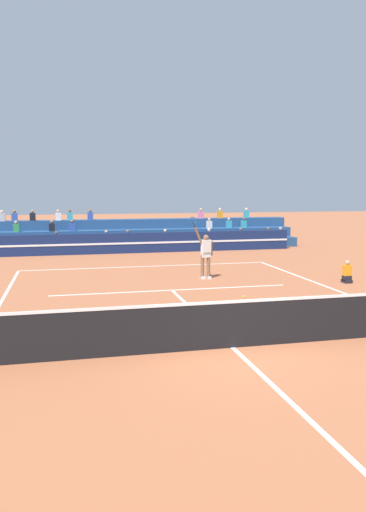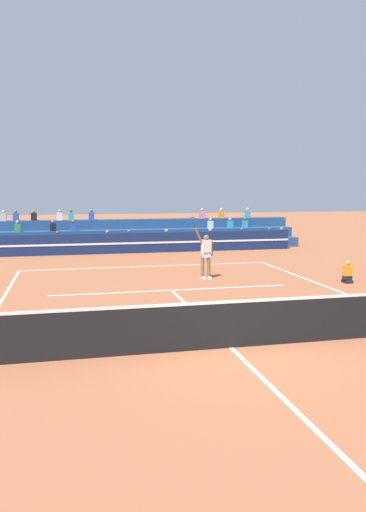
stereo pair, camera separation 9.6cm
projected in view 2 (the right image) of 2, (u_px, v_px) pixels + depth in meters
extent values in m
plane|color=#AD603D|center=(231.00, 348.00, 10.93)|extent=(120.00, 120.00, 0.00)
cube|color=white|center=(147.00, 266.00, 22.42)|extent=(11.00, 0.10, 0.01)
cube|color=white|center=(172.00, 290.00, 17.13)|extent=(8.25, 0.10, 0.01)
cube|color=white|center=(231.00, 348.00, 10.93)|extent=(0.10, 12.85, 0.01)
cube|color=black|center=(231.00, 326.00, 10.86)|extent=(11.90, 0.02, 1.00)
cube|color=white|center=(232.00, 302.00, 10.79)|extent=(11.90, 0.04, 0.06)
cube|color=navy|center=(133.00, 243.00, 27.04)|extent=(18.00, 0.24, 1.10)
cube|color=white|center=(134.00, 243.00, 26.91)|extent=(18.00, 0.02, 0.10)
cube|color=navy|center=(131.00, 245.00, 28.31)|extent=(20.22, 0.95, 0.55)
cube|color=#2D4CA5|center=(107.00, 238.00, 27.79)|extent=(0.32, 0.22, 0.44)
sphere|color=tan|center=(107.00, 232.00, 27.74)|extent=(0.18, 0.18, 0.18)
cube|color=silver|center=(210.00, 235.00, 29.11)|extent=(0.32, 0.22, 0.44)
sphere|color=beige|center=(210.00, 230.00, 29.06)|extent=(0.18, 0.18, 0.18)
cube|color=purple|center=(129.00, 237.00, 28.05)|extent=(0.32, 0.22, 0.44)
sphere|color=brown|center=(129.00, 231.00, 28.01)|extent=(0.18, 0.18, 0.18)
cube|color=red|center=(281.00, 234.00, 30.10)|extent=(0.32, 0.22, 0.44)
sphere|color=tan|center=(282.00, 228.00, 30.06)|extent=(0.18, 0.18, 0.18)
cube|color=#338C4C|center=(166.00, 236.00, 28.53)|extent=(0.32, 0.22, 0.44)
sphere|color=beige|center=(166.00, 231.00, 28.49)|extent=(0.18, 0.18, 0.18)
cube|color=purple|center=(58.00, 239.00, 27.19)|extent=(0.32, 0.22, 0.44)
sphere|color=brown|center=(58.00, 233.00, 27.15)|extent=(0.18, 0.18, 0.18)
cube|color=yellow|center=(269.00, 234.00, 29.93)|extent=(0.32, 0.22, 0.44)
sphere|color=brown|center=(269.00, 229.00, 29.88)|extent=(0.18, 0.18, 0.18)
cube|color=#338C4C|center=(242.00, 235.00, 29.54)|extent=(0.32, 0.22, 0.44)
sphere|color=brown|center=(242.00, 229.00, 29.50)|extent=(0.18, 0.18, 0.18)
cube|color=navy|center=(128.00, 239.00, 29.19)|extent=(20.22, 0.95, 1.10)
cube|color=teal|center=(230.00, 224.00, 30.29)|extent=(0.32, 0.22, 0.44)
sphere|color=tan|center=(230.00, 219.00, 30.25)|extent=(0.18, 0.18, 0.18)
cube|color=silver|center=(210.00, 225.00, 30.02)|extent=(0.32, 0.22, 0.44)
sphere|color=tan|center=(210.00, 219.00, 29.97)|extent=(0.18, 0.18, 0.18)
cube|color=#2D4CA5|center=(73.00, 227.00, 28.22)|extent=(0.32, 0.22, 0.44)
sphere|color=brown|center=(73.00, 221.00, 28.18)|extent=(0.18, 0.18, 0.18)
cube|color=#338C4C|center=(18.00, 228.00, 27.55)|extent=(0.32, 0.22, 0.44)
sphere|color=tan|center=(17.00, 222.00, 27.51)|extent=(0.18, 0.18, 0.18)
cube|color=teal|center=(245.00, 224.00, 30.50)|extent=(0.32, 0.22, 0.44)
sphere|color=brown|center=(245.00, 219.00, 30.46)|extent=(0.18, 0.18, 0.18)
cube|color=black|center=(53.00, 227.00, 27.98)|extent=(0.32, 0.22, 0.44)
sphere|color=#9E7051|center=(53.00, 222.00, 27.93)|extent=(0.18, 0.18, 0.18)
cube|color=navy|center=(127.00, 233.00, 30.07)|extent=(20.22, 0.95, 1.65)
cube|color=orange|center=(221.00, 215.00, 31.07)|extent=(0.32, 0.22, 0.44)
sphere|color=beige|center=(221.00, 209.00, 31.03)|extent=(0.18, 0.18, 0.18)
cube|color=teal|center=(71.00, 216.00, 29.05)|extent=(0.32, 0.22, 0.44)
sphere|color=brown|center=(71.00, 211.00, 29.00)|extent=(0.18, 0.18, 0.18)
cube|color=pink|center=(202.00, 215.00, 30.80)|extent=(0.32, 0.22, 0.44)
sphere|color=tan|center=(202.00, 210.00, 30.76)|extent=(0.18, 0.18, 0.18)
cube|color=black|center=(34.00, 217.00, 28.58)|extent=(0.32, 0.22, 0.44)
sphere|color=#9E7051|center=(34.00, 211.00, 28.54)|extent=(0.18, 0.18, 0.18)
cube|color=silver|center=(60.00, 217.00, 28.90)|extent=(0.32, 0.22, 0.44)
sphere|color=tan|center=(59.00, 211.00, 28.86)|extent=(0.18, 0.18, 0.18)
cube|color=teal|center=(248.00, 214.00, 31.46)|extent=(0.32, 0.22, 0.44)
sphere|color=beige|center=(248.00, 209.00, 31.42)|extent=(0.18, 0.18, 0.18)
cube|color=#B2B2B7|center=(4.00, 217.00, 28.22)|extent=(0.32, 0.22, 0.44)
sphere|color=beige|center=(3.00, 212.00, 28.17)|extent=(0.18, 0.18, 0.18)
cube|color=#2D4CA5|center=(16.00, 217.00, 28.36)|extent=(0.32, 0.22, 0.44)
sphere|color=brown|center=(16.00, 211.00, 28.32)|extent=(0.18, 0.18, 0.18)
cube|color=#2D4CA5|center=(91.00, 216.00, 29.31)|extent=(0.32, 0.22, 0.44)
sphere|color=brown|center=(91.00, 211.00, 29.26)|extent=(0.18, 0.18, 0.18)
cube|color=black|center=(347.00, 281.00, 18.47)|extent=(0.28, 0.36, 0.12)
cube|color=black|center=(347.00, 278.00, 18.45)|extent=(0.28, 0.24, 0.18)
cube|color=orange|center=(348.00, 270.00, 18.41)|extent=(0.30, 0.18, 0.40)
sphere|color=tan|center=(348.00, 263.00, 18.38)|extent=(0.17, 0.17, 0.17)
cylinder|color=brown|center=(209.00, 267.00, 19.30)|extent=(0.14, 0.14, 0.90)
cylinder|color=brown|center=(203.00, 267.00, 19.29)|extent=(0.14, 0.14, 0.90)
cube|color=white|center=(206.00, 255.00, 19.21)|extent=(0.35, 0.26, 0.20)
cube|color=silver|center=(206.00, 247.00, 19.17)|extent=(0.39, 0.26, 0.56)
sphere|color=brown|center=(206.00, 238.00, 19.13)|extent=(0.22, 0.22, 0.22)
cube|color=white|center=(209.00, 278.00, 19.32)|extent=(0.17, 0.28, 0.09)
cube|color=white|center=(203.00, 278.00, 19.30)|extent=(0.17, 0.28, 0.09)
cylinder|color=brown|center=(212.00, 248.00, 19.28)|extent=(0.09, 0.09, 0.56)
cylinder|color=brown|center=(198.00, 235.00, 18.97)|extent=(0.34, 0.15, 0.58)
cylinder|color=black|center=(194.00, 225.00, 18.85)|extent=(0.12, 0.05, 0.21)
torus|color=#1E4C99|center=(192.00, 221.00, 18.80)|extent=(0.41, 0.10, 0.41)
sphere|color=#C6DB33|center=(244.00, 297.00, 15.96)|extent=(0.07, 0.07, 0.07)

